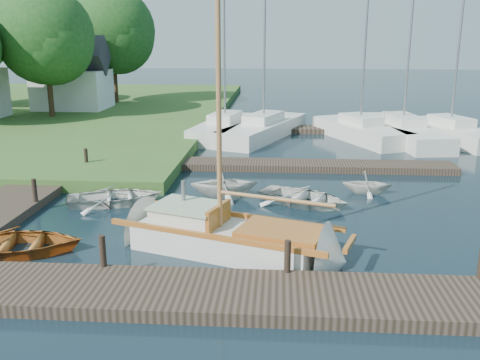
# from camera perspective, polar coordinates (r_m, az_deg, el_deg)

# --- Properties ---
(ground) EXTENTS (160.00, 160.00, 0.00)m
(ground) POSITION_cam_1_polar(r_m,az_deg,el_deg) (17.86, 0.00, -3.72)
(ground) COLOR black
(ground) RESTS_ON ground
(near_dock) EXTENTS (18.00, 2.20, 0.30)m
(near_dock) POSITION_cam_1_polar(r_m,az_deg,el_deg) (12.29, -2.08, -12.14)
(near_dock) COLOR black
(near_dock) RESTS_ON ground
(left_dock) EXTENTS (2.20, 18.00, 0.30)m
(left_dock) POSITION_cam_1_polar(r_m,az_deg,el_deg) (21.73, -21.13, -0.89)
(left_dock) COLOR black
(left_dock) RESTS_ON ground
(far_dock) EXTENTS (14.00, 1.60, 0.30)m
(far_dock) POSITION_cam_1_polar(r_m,az_deg,el_deg) (24.03, 5.89, 1.55)
(far_dock) COLOR black
(far_dock) RESTS_ON ground
(pontoon) EXTENTS (30.00, 1.60, 0.30)m
(pontoon) POSITION_cam_1_polar(r_m,az_deg,el_deg) (34.46, 18.92, 4.97)
(pontoon) COLOR black
(pontoon) RESTS_ON ground
(mooring_post_1) EXTENTS (0.16, 0.16, 0.80)m
(mooring_post_1) POSITION_cam_1_polar(r_m,az_deg,el_deg) (13.57, -14.43, -7.34)
(mooring_post_1) COLOR black
(mooring_post_1) RESTS_ON near_dock
(mooring_post_2) EXTENTS (0.16, 0.16, 0.80)m
(mooring_post_2) POSITION_cam_1_polar(r_m,az_deg,el_deg) (12.90, 5.09, -8.11)
(mooring_post_2) COLOR black
(mooring_post_2) RESTS_ON near_dock
(mooring_post_4) EXTENTS (0.16, 0.16, 0.80)m
(mooring_post_4) POSITION_cam_1_polar(r_m,az_deg,el_deg) (19.43, -21.06, -1.03)
(mooring_post_4) COLOR black
(mooring_post_4) RESTS_ON left_dock
(mooring_post_5) EXTENTS (0.16, 0.16, 0.80)m
(mooring_post_5) POSITION_cam_1_polar(r_m,az_deg,el_deg) (23.89, -16.09, 2.30)
(mooring_post_5) COLOR black
(mooring_post_5) RESTS_ON left_dock
(sailboat) EXTENTS (7.40, 4.20, 9.83)m
(sailboat) POSITION_cam_1_polar(r_m,az_deg,el_deg) (14.81, -0.84, -6.38)
(sailboat) COLOR silver
(sailboat) RESTS_ON ground
(dinghy) EXTENTS (4.01, 3.16, 0.75)m
(dinghy) POSITION_cam_1_polar(r_m,az_deg,el_deg) (15.94, -23.00, -5.93)
(dinghy) COLOR #92601C
(dinghy) RESTS_ON ground
(tender_a) EXTENTS (3.86, 3.26, 0.68)m
(tender_a) POSITION_cam_1_polar(r_m,az_deg,el_deg) (19.42, -13.23, -1.51)
(tender_a) COLOR silver
(tender_a) RESTS_ON ground
(tender_b) EXTENTS (2.76, 2.48, 1.29)m
(tender_b) POSITION_cam_1_polar(r_m,az_deg,el_deg) (19.60, -1.71, -0.03)
(tender_b) COLOR silver
(tender_b) RESTS_ON ground
(tender_c) EXTENTS (4.03, 3.69, 0.68)m
(tender_c) POSITION_cam_1_polar(r_m,az_deg,el_deg) (19.01, 6.81, -1.56)
(tender_c) COLOR silver
(tender_c) RESTS_ON ground
(tender_d) EXTENTS (1.96, 1.73, 0.96)m
(tender_d) POSITION_cam_1_polar(r_m,az_deg,el_deg) (20.67, 13.41, -0.11)
(tender_d) COLOR silver
(tender_d) RESTS_ON ground
(marina_boat_0) EXTENTS (3.65, 7.83, 10.80)m
(marina_boat_0) POSITION_cam_1_polar(r_m,az_deg,el_deg) (31.60, -1.61, 5.70)
(marina_boat_0) COLOR silver
(marina_boat_0) RESTS_ON ground
(marina_boat_1) EXTENTS (5.29, 9.14, 10.06)m
(marina_boat_1) POSITION_cam_1_polar(r_m,az_deg,el_deg) (31.32, 2.53, 5.58)
(marina_boat_1) COLOR silver
(marina_boat_1) RESTS_ON ground
(marina_boat_2) EXTENTS (5.07, 7.70, 11.77)m
(marina_boat_2) POSITION_cam_1_polar(r_m,az_deg,el_deg) (31.33, 12.70, 5.27)
(marina_boat_2) COLOR silver
(marina_boat_2) RESTS_ON ground
(marina_boat_3) EXTENTS (3.55, 9.66, 10.91)m
(marina_boat_3) POSITION_cam_1_polar(r_m,az_deg,el_deg) (32.03, 16.97, 5.16)
(marina_boat_3) COLOR silver
(marina_boat_3) RESTS_ON ground
(marina_boat_4) EXTENTS (4.54, 7.64, 11.41)m
(marina_boat_4) POSITION_cam_1_polar(r_m,az_deg,el_deg) (32.34, 21.50, 4.88)
(marina_boat_4) COLOR silver
(marina_boat_4) RESTS_ON ground
(house_c) EXTENTS (5.25, 4.00, 5.28)m
(house_c) POSITION_cam_1_polar(r_m,az_deg,el_deg) (41.85, -17.47, 10.13)
(house_c) COLOR silver
(house_c) RESTS_ON shore
(tree_3) EXTENTS (6.41, 6.38, 8.74)m
(tree_3) POSITION_cam_1_polar(r_m,az_deg,el_deg) (38.07, -20.06, 14.36)
(tree_3) COLOR #332114
(tree_3) RESTS_ON shore
(tree_7) EXTENTS (6.83, 6.83, 9.38)m
(tree_7) POSITION_cam_1_polar(r_m,az_deg,el_deg) (44.89, -13.46, 15.34)
(tree_7) COLOR #332114
(tree_7) RESTS_ON shore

